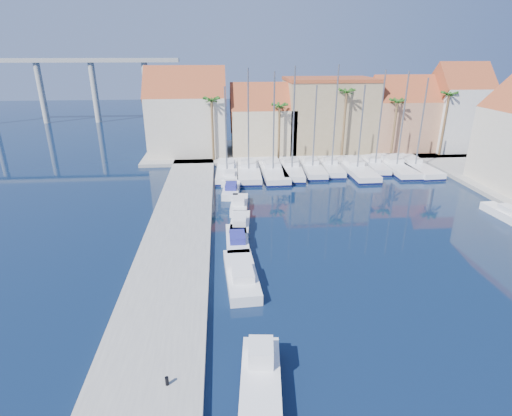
{
  "coord_description": "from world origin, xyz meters",
  "views": [
    {
      "loc": [
        -4.74,
        -17.87,
        16.01
      ],
      "look_at": [
        -1.87,
        14.97,
        3.0
      ],
      "focal_mm": 28.0,
      "sensor_mm": 36.0,
      "label": 1
    }
  ],
  "objects": [
    {
      "name": "motorboat_west_5",
      "position": [
        -3.76,
        32.75,
        0.51
      ],
      "size": [
        2.42,
        6.21,
        1.4
      ],
      "rotation": [
        0.0,
        0.0,
        -0.08
      ],
      "color": "white",
      "rests_on": "ground"
    },
    {
      "name": "fishing_boat",
      "position": [
        -3.17,
        -2.62,
        0.68
      ],
      "size": [
        2.57,
        6.06,
        2.06
      ],
      "rotation": [
        0.0,
        0.0,
        -0.1
      ],
      "color": "navy",
      "rests_on": "ground"
    },
    {
      "name": "sailboat_1",
      "position": [
        -1.12,
        35.43,
        0.58
      ],
      "size": [
        3.39,
        11.63,
        14.05
      ],
      "rotation": [
        0.0,
        0.0,
        -0.03
      ],
      "color": "white",
      "rests_on": "ground"
    },
    {
      "name": "sailboat_3",
      "position": [
        4.93,
        35.58,
        0.6
      ],
      "size": [
        3.69,
        10.9,
        14.27
      ],
      "rotation": [
        0.0,
        0.0,
        -0.08
      ],
      "color": "white",
      "rests_on": "ground"
    },
    {
      "name": "motorboat_west_6",
      "position": [
        -3.43,
        37.61,
        0.51
      ],
      "size": [
        2.32,
        6.04,
        1.4
      ],
      "rotation": [
        0.0,
        0.0,
        -0.07
      ],
      "color": "white",
      "rests_on": "ground"
    },
    {
      "name": "sailboat_8",
      "position": [
        20.09,
        35.98,
        0.57
      ],
      "size": [
        3.22,
        11.75,
        13.56
      ],
      "rotation": [
        0.0,
        0.0,
        -0.01
      ],
      "color": "white",
      "rests_on": "ground"
    },
    {
      "name": "sailboat_9",
      "position": [
        22.7,
        35.79,
        0.56
      ],
      "size": [
        3.82,
        11.96,
        12.73
      ],
      "rotation": [
        0.0,
        0.0,
        0.06
      ],
      "color": "white",
      "rests_on": "ground"
    },
    {
      "name": "building_4",
      "position": [
        34.0,
        46.0,
        6.97
      ],
      "size": [
        8.3,
        8.0,
        14.0
      ],
      "color": "silver",
      "rests_on": "shore_north"
    },
    {
      "name": "motorboat_west_0",
      "position": [
        -3.58,
        7.85,
        0.51
      ],
      "size": [
        2.59,
        7.01,
        1.4
      ],
      "rotation": [
        0.0,
        0.0,
        0.06
      ],
      "color": "white",
      "rests_on": "ground"
    },
    {
      "name": "building_0",
      "position": [
        -10.0,
        47.0,
        6.52
      ],
      "size": [
        12.3,
        9.0,
        13.5
      ],
      "color": "beige",
      "rests_on": "shore_north"
    },
    {
      "name": "building_2",
      "position": [
        13.0,
        48.0,
        6.26
      ],
      "size": [
        14.2,
        10.2,
        11.5
      ],
      "color": "#9A845E",
      "rests_on": "shore_north"
    },
    {
      "name": "sailboat_6",
      "position": [
        13.99,
        35.09,
        0.56
      ],
      "size": [
        3.26,
        11.92,
        11.92
      ],
      "rotation": [
        0.0,
        0.0,
        0.01
      ],
      "color": "white",
      "rests_on": "ground"
    },
    {
      "name": "building_1",
      "position": [
        2.0,
        47.0,
        5.3
      ],
      "size": [
        10.3,
        8.0,
        11.0
      ],
      "color": "tan",
      "rests_on": "shore_north"
    },
    {
      "name": "sailboat_5",
      "position": [
        10.75,
        36.22,
        0.63
      ],
      "size": [
        3.02,
        9.34,
        14.38
      ],
      "rotation": [
        0.0,
        0.0,
        -0.06
      ],
      "color": "white",
      "rests_on": "ground"
    },
    {
      "name": "motorboat_west_4",
      "position": [
        -3.73,
        27.64,
        0.51
      ],
      "size": [
        2.46,
        6.0,
        1.4
      ],
      "rotation": [
        0.0,
        0.0,
        -0.1
      ],
      "color": "white",
      "rests_on": "ground"
    },
    {
      "name": "shore_north",
      "position": [
        10.0,
        48.0,
        0.25
      ],
      "size": [
        54.0,
        16.0,
        0.5
      ],
      "primitive_type": "cube",
      "color": "gray",
      "rests_on": "ground"
    },
    {
      "name": "palm_4",
      "position": [
        30.0,
        42.0,
        9.55
      ],
      "size": [
        2.6,
        2.6,
        10.65
      ],
      "color": "brown",
      "rests_on": "shore_north"
    },
    {
      "name": "palm_0",
      "position": [
        -6.0,
        42.0,
        9.08
      ],
      "size": [
        2.6,
        2.6,
        10.15
      ],
      "color": "brown",
      "rests_on": "shore_north"
    },
    {
      "name": "viaduct",
      "position": [
        -39.07,
        82.0,
        10.25
      ],
      "size": [
        48.0,
        2.2,
        14.45
      ],
      "color": "#9E9E99",
      "rests_on": "ground"
    },
    {
      "name": "palm_2",
      "position": [
        14.0,
        42.0,
        10.02
      ],
      "size": [
        2.6,
        2.6,
        11.15
      ],
      "color": "brown",
      "rests_on": "shore_north"
    },
    {
      "name": "palm_1",
      "position": [
        4.0,
        42.0,
        8.14
      ],
      "size": [
        2.6,
        2.6,
        9.15
      ],
      "color": "brown",
      "rests_on": "shore_north"
    },
    {
      "name": "sailboat_7",
      "position": [
        17.29,
        36.68,
        0.63
      ],
      "size": [
        2.91,
        8.96,
        13.7
      ],
      "rotation": [
        0.0,
        0.0,
        -0.07
      ],
      "color": "white",
      "rests_on": "ground"
    },
    {
      "name": "motorboat_west_1",
      "position": [
        -3.64,
        13.62,
        0.51
      ],
      "size": [
        1.89,
        5.84,
        1.4
      ],
      "rotation": [
        0.0,
        0.0,
        0.0
      ],
      "color": "white",
      "rests_on": "ground"
    },
    {
      "name": "ground",
      "position": [
        0.0,
        0.0,
        0.0
      ],
      "size": [
        260.0,
        260.0,
        0.0
      ],
      "primitive_type": "plane",
      "color": "#081931",
      "rests_on": "ground"
    },
    {
      "name": "motorboat_east_1",
      "position": [
        24.01,
        17.73,
        0.51
      ],
      "size": [
        2.0,
        5.13,
        1.4
      ],
      "rotation": [
        0.0,
        0.0,
        0.08
      ],
      "color": "white",
      "rests_on": "ground"
    },
    {
      "name": "palm_3",
      "position": [
        22.0,
        42.0,
        8.61
      ],
      "size": [
        2.6,
        2.6,
        9.65
      ],
      "color": "brown",
      "rests_on": "shore_north"
    },
    {
      "name": "quay_west",
      "position": [
        -9.0,
        13.5,
        0.25
      ],
      "size": [
        6.0,
        77.0,
        0.5
      ],
      "primitive_type": "cube",
      "color": "gray",
      "rests_on": "ground"
    },
    {
      "name": "bollard",
      "position": [
        -7.82,
        -2.28,
        0.73
      ],
      "size": [
        0.19,
        0.19,
        0.47
      ],
      "primitive_type": "cylinder",
      "color": "black",
      "rests_on": "quay_west"
    },
    {
      "name": "sailboat_2",
      "position": [
        2.18,
        35.25,
        0.57
      ],
      "size": [
        3.44,
        12.12,
        13.65
      ],
      "rotation": [
        0.0,
        0.0,
        0.02
      ],
      "color": "white",
      "rests_on": "ground"
    },
    {
      "name": "sailboat_0",
      "position": [
        -4.09,
        35.56,
        0.57
      ],
      "size": [
        3.27,
        10.89,
        11.83
      ],
      "rotation": [
        0.0,
        0.0,
        -0.04
      ],
      "color": "white",
      "rests_on": "ground"
    },
    {
      "name": "motorboat_west_2",
      "position": [
        -3.22,
        17.18,
        0.51
      ],
      "size": [
        2.3,
        5.62,
        1.4
      ],
      "rotation": [
        0.0,
        0.0,
        -0.1
      ],
      "color": "white",
      "rests_on": "ground"
    },
    {
      "name": "motorboat_west_3",
      "position": [
        -3.03,
        22.52,
        0.51
      ],
      "size": [
        2.25,
        5.53,
        1.4
      ],
      "rotation": [
        0.0,
        0.0,
        -0.1
      ],
      "color": "white",
      "rests_on": "ground"
    },
    {
      "name": "sailboat_4",
      "position": [
        7.96,
        36.18,
        0.57
      ],
      "size": [
        3.05,
        10.21,
        11.85
      ],
      "rotation": [
        0.0,
        0.0,
        -0.04
      ],
      "color": "white",
      "rests_on": "ground"
    },
    {
      "name": "building_3",
      "position": [
        25.0,
        47.0,
        5.86
      ],
      "size": [
        10.3,
        8.0,
        12.0
      ],
      "color": "#B47A5B",
      "rests_on": "shore_north"
    }
  ]
}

